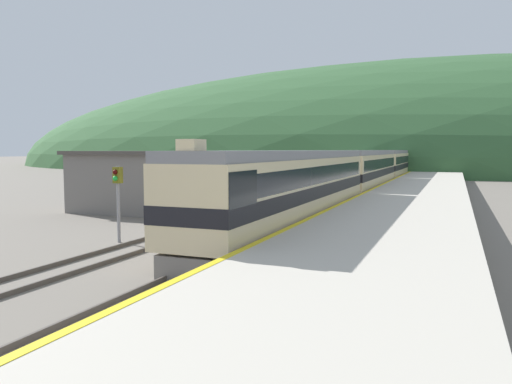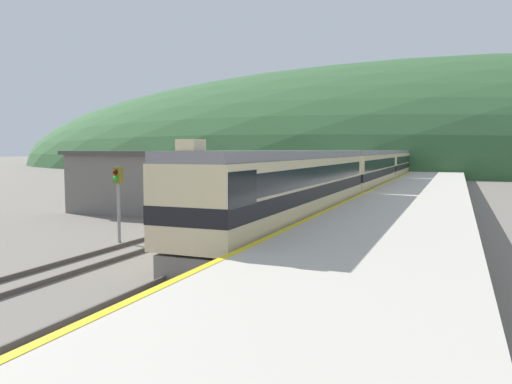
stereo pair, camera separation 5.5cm
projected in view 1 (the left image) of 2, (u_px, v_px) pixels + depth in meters
name	position (u px, v px, depth m)	size (l,w,h in m)	color
track_main	(394.00, 180.00, 66.78)	(1.52, 180.00, 0.16)	#4C443D
track_siding	(360.00, 179.00, 68.48)	(1.52, 180.00, 0.16)	#4C443D
platform	(425.00, 188.00, 46.37)	(6.83, 140.00, 1.12)	#BCB5A5
distant_hills	(420.00, 168.00, 114.41)	(217.11, 97.70, 46.92)	#335B33
station_shed	(142.00, 182.00, 32.41)	(9.39, 4.82, 4.02)	slate
express_train_lead_car	(291.00, 187.00, 24.94)	(2.96, 21.66, 4.41)	black
carriage_second	(365.00, 171.00, 45.11)	(2.95, 19.73, 4.05)	black
carriage_third	(392.00, 165.00, 64.18)	(2.95, 19.73, 4.05)	black
carriage_fourth	(407.00, 161.00, 83.24)	(2.95, 19.73, 4.05)	black
siding_train	(337.00, 170.00, 55.23)	(2.90, 34.23, 3.66)	black
signal_post_siding	(118.00, 187.00, 21.82)	(0.36, 0.42, 3.39)	gray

